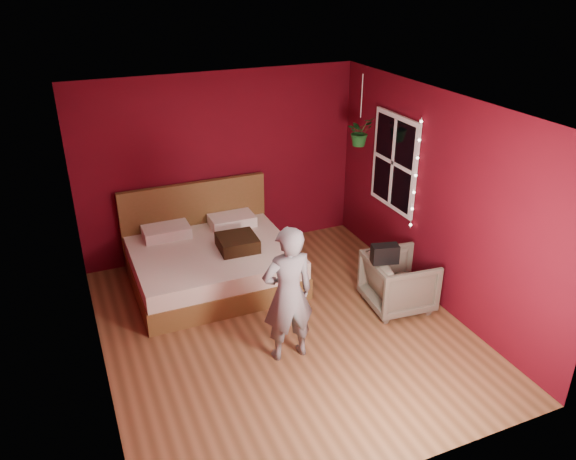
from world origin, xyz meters
name	(u,v)px	position (x,y,z in m)	size (l,w,h in m)	color
floor	(283,329)	(0.00, 0.00, 0.00)	(4.50, 4.50, 0.00)	brown
room_walls	(283,196)	(0.00, 0.00, 1.68)	(4.04, 4.54, 2.62)	#560914
window	(394,162)	(1.97, 0.90, 1.50)	(0.05, 0.97, 1.27)	white
fairy_lights	(416,175)	(1.94, 0.37, 1.50)	(0.04, 0.04, 1.45)	silver
bed	(211,260)	(-0.44, 1.42, 0.30)	(2.07, 1.76, 1.14)	brown
person	(288,294)	(-0.14, -0.46, 0.77)	(0.56, 0.37, 1.55)	slate
armchair	(399,282)	(1.49, -0.11, 0.35)	(0.74, 0.76, 0.69)	#676251
handbag	(385,254)	(1.23, -0.14, 0.81)	(0.31, 0.16, 0.22)	black
throw_pillow	(237,243)	(-0.14, 1.19, 0.60)	(0.49, 0.49, 0.17)	black
hanging_plant	(360,132)	(1.65, 1.29, 1.85)	(0.40, 0.37, 0.94)	silver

